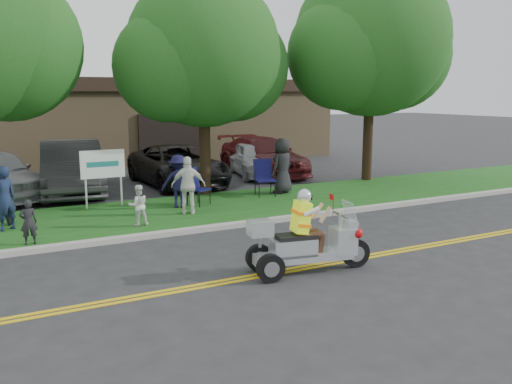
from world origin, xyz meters
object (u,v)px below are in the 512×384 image
trike_scooter (305,244)px  spectator_adult_left (4,198)px  spectator_adult_right (188,185)px  parked_car_mid (178,165)px  lawn_chair_a (264,175)px  parked_car_right (263,156)px  lawn_chair_b (195,184)px  parked_car_far_right (255,159)px  parked_car_left (72,168)px

trike_scooter → spectator_adult_left: (-4.80, 5.70, 0.32)m
spectator_adult_right → parked_car_mid: 5.30m
spectator_adult_right → parked_car_mid: bearing=-85.4°
trike_scooter → lawn_chair_a: 7.34m
spectator_adult_left → parked_car_mid: size_ratio=0.29×
parked_car_mid → parked_car_right: bearing=11.4°
lawn_chair_b → parked_car_mid: bearing=48.1°
lawn_chair_b → parked_car_right: bearing=15.6°
spectator_adult_right → parked_car_far_right: 7.67m
lawn_chair_a → spectator_adult_right: 3.44m
lawn_chair_b → spectator_adult_right: bearing=-149.1°
parked_car_left → lawn_chair_a: bearing=-27.1°
trike_scooter → lawn_chair_b: bearing=97.8°
spectator_adult_left → spectator_adult_right: spectator_adult_right is taller
lawn_chair_a → parked_car_mid: (-1.61, 3.63, -0.02)m
parked_car_left → parked_car_far_right: size_ratio=1.30×
trike_scooter → lawn_chair_a: trike_scooter is taller
trike_scooter → parked_car_right: (5.28, 11.32, 0.20)m
parked_car_mid → parked_car_right: (4.06, 0.93, 0.03)m
lawn_chair_b → parked_car_far_right: (4.46, 4.68, -0.01)m
spectator_adult_right → parked_car_mid: spectator_adult_right is taller
lawn_chair_a → parked_car_right: 5.17m
parked_car_left → lawn_chair_b: bearing=-47.8°
spectator_adult_right → lawn_chair_b: bearing=-98.6°
lawn_chair_b → parked_car_mid: (0.90, 4.01, 0.02)m
lawn_chair_b → lawn_chair_a: bearing=-20.5°
trike_scooter → spectator_adult_left: size_ratio=1.59×
lawn_chair_a → spectator_adult_right: size_ratio=0.74×
lawn_chair_b → parked_car_right: size_ratio=0.21×
parked_car_left → parked_car_mid: bearing=6.7°
lawn_chair_a → parked_car_left: 6.46m
lawn_chair_b → parked_car_left: (-2.80, 4.07, 0.17)m
spectator_adult_left → parked_car_right: 11.54m
spectator_adult_right → parked_car_left: parked_car_left is taller
lawn_chair_b → spectator_adult_right: (-0.61, -1.06, 0.18)m
spectator_adult_left → parked_car_left: (2.32, 4.75, 0.01)m
parked_car_right → parked_car_far_right: (-0.50, -0.26, -0.06)m
trike_scooter → spectator_adult_left: bearing=140.7°
lawn_chair_b → parked_car_left: size_ratio=0.20×
trike_scooter → parked_car_right: bearing=75.7°
parked_car_left → parked_car_right: size_ratio=1.03×
lawn_chair_a → lawn_chair_b: lawn_chair_a is taller
parked_car_far_right → spectator_adult_right: bearing=-118.3°
parked_car_right → spectator_adult_left: bearing=-150.8°
spectator_adult_right → parked_car_far_right: spectator_adult_right is taller
parked_car_left → parked_car_mid: parked_car_left is taller
lawn_chair_a → parked_car_right: bearing=74.1°
parked_car_mid → parked_car_left: bearing=177.6°
lawn_chair_a → parked_car_right: parked_car_right is taller
spectator_adult_right → parked_car_left: bearing=-45.7°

